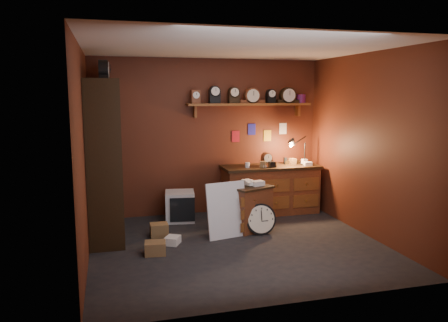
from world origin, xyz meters
TOP-DOWN VIEW (x-y plane):
  - floor at (0.00, 0.00)m, footprint 4.00×4.00m
  - room_shell at (0.04, 0.11)m, footprint 4.02×3.62m
  - shelving_unit at (-1.79, 0.98)m, footprint 0.47×1.60m
  - workbench at (1.05, 1.47)m, footprint 1.72×0.66m
  - low_cabinet at (0.38, 0.64)m, footprint 0.76×0.71m
  - big_round_clock at (0.48, 0.37)m, footprint 0.47×0.16m
  - white_panel at (-0.05, 0.38)m, footprint 0.65×0.30m
  - mini_fridge at (-0.58, 1.39)m, footprint 0.53×0.55m
  - floor_box_a at (-1.15, -0.06)m, footprint 0.30×0.26m
  - floor_box_b at (-0.88, 0.26)m, footprint 0.27×0.28m
  - floor_box_c at (-1.02, 0.66)m, footprint 0.26×0.22m

SIDE VIEW (x-z plane):
  - floor at x=0.00m, z-range 0.00..0.00m
  - white_panel at x=-0.05m, z-range -0.42..0.42m
  - floor_box_b at x=-0.88m, z-range 0.00..0.11m
  - floor_box_a at x=-1.15m, z-range 0.00..0.17m
  - floor_box_c at x=-1.02m, z-range 0.00..0.19m
  - big_round_clock at x=0.48m, z-range -0.01..0.47m
  - mini_fridge at x=-0.58m, z-range 0.00..0.49m
  - low_cabinet at x=0.38m, z-range -0.01..0.77m
  - workbench at x=1.05m, z-range -0.21..1.15m
  - shelving_unit at x=-1.79m, z-range -0.03..2.54m
  - room_shell at x=0.04m, z-range 0.37..3.08m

